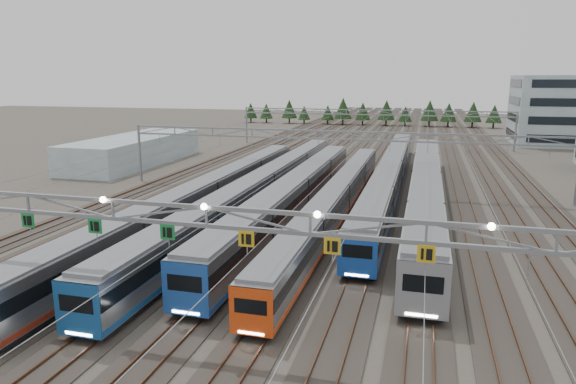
% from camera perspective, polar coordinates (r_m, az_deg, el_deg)
% --- Properties ---
extents(ground, '(400.00, 400.00, 0.00)m').
position_cam_1_polar(ground, '(30.07, -8.56, -16.25)').
color(ground, '#47423A').
rests_on(ground, ground).
extents(track_bed, '(54.00, 260.00, 5.42)m').
position_cam_1_polar(track_bed, '(125.16, 10.02, 6.49)').
color(track_bed, '#2D2823').
rests_on(track_bed, ground).
extents(train_a, '(2.86, 59.02, 3.72)m').
position_cam_1_polar(train_a, '(54.95, -9.16, -0.52)').
color(train_a, black).
rests_on(train_a, ground).
extents(train_b, '(2.86, 65.71, 3.72)m').
position_cam_1_polar(train_b, '(58.62, -2.84, 0.46)').
color(train_b, black).
rests_on(train_b, ground).
extents(train_c, '(3.00, 52.58, 3.92)m').
position_cam_1_polar(train_c, '(54.83, 0.77, -0.28)').
color(train_c, black).
rests_on(train_c, ground).
extents(train_d, '(2.56, 56.31, 3.32)m').
position_cam_1_polar(train_d, '(54.62, 5.52, -0.71)').
color(train_d, black).
rests_on(train_d, ground).
extents(train_e, '(2.86, 68.32, 3.73)m').
position_cam_1_polar(train_e, '(69.49, 11.37, 2.15)').
color(train_e, black).
rests_on(train_e, ground).
extents(train_f, '(3.16, 59.89, 4.12)m').
position_cam_1_polar(train_f, '(59.91, 15.05, 0.50)').
color(train_f, black).
rests_on(train_f, ground).
extents(gantry_near, '(56.36, 0.61, 8.08)m').
position_cam_1_polar(gantry_near, '(27.29, -9.24, -3.20)').
color(gantry_near, gray).
rests_on(gantry_near, ground).
extents(gantry_mid, '(56.36, 0.36, 8.00)m').
position_cam_1_polar(gantry_mid, '(65.43, 5.35, 5.49)').
color(gantry_mid, gray).
rests_on(gantry_mid, ground).
extents(gantry_far, '(56.36, 0.36, 8.00)m').
position_cam_1_polar(gantry_far, '(109.85, 9.39, 8.25)').
color(gantry_far, gray).
rests_on(gantry_far, ground).
extents(depot_bldg_north, '(22.00, 18.00, 14.88)m').
position_cam_1_polar(depot_bldg_north, '(128.48, 28.66, 7.97)').
color(depot_bldg_north, '#90A6AC').
rests_on(depot_bldg_north, ground).
extents(west_shed, '(10.00, 30.00, 4.57)m').
position_cam_1_polar(west_shed, '(91.82, -16.71, 4.48)').
color(west_shed, '#90A6AC').
rests_on(west_shed, ground).
extents(treeline, '(106.40, 5.60, 7.02)m').
position_cam_1_polar(treeline, '(160.30, 13.19, 8.64)').
color(treeline, '#332114').
rests_on(treeline, ground).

